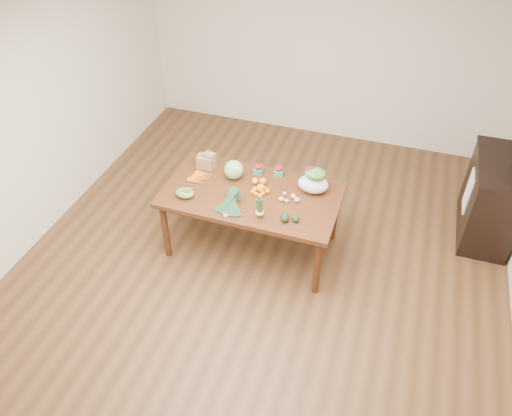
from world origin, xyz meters
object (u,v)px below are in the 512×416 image
(dining_table, at_px, (252,220))
(kale_bunch, at_px, (229,204))
(paper_bag, at_px, (206,160))
(cabbage, at_px, (234,170))
(salad_bag, at_px, (313,181))
(cabinet, at_px, (491,199))
(asparagus_bundle, at_px, (260,207))
(mandarin_cluster, at_px, (260,190))

(dining_table, bearing_deg, kale_bunch, -109.50)
(paper_bag, distance_m, cabbage, 0.37)
(cabbage, height_order, salad_bag, salad_bag)
(cabinet, xyz_separation_m, asparagus_bundle, (-2.21, -1.39, 0.40))
(mandarin_cluster, relative_size, asparagus_bundle, 0.72)
(cabinet, height_order, kale_bunch, cabinet)
(cabbage, bearing_deg, cabinet, 17.96)
(dining_table, xyz_separation_m, mandarin_cluster, (0.08, 0.01, 0.42))
(cabinet, height_order, salad_bag, salad_bag)
(cabinet, relative_size, mandarin_cluster, 5.67)
(paper_bag, xyz_separation_m, mandarin_cluster, (0.70, -0.26, -0.04))
(paper_bag, height_order, salad_bag, salad_bag)
(mandarin_cluster, distance_m, salad_bag, 0.55)
(cabinet, height_order, paper_bag, cabinet)
(cabbage, relative_size, salad_bag, 0.65)
(dining_table, height_order, asparagus_bundle, asparagus_bundle)
(kale_bunch, bearing_deg, paper_bag, 129.95)
(dining_table, height_order, mandarin_cluster, mandarin_cluster)
(asparagus_bundle, bearing_deg, kale_bunch, 177.76)
(cabinet, height_order, asparagus_bundle, asparagus_bundle)
(asparagus_bundle, bearing_deg, mandarin_cluster, 108.28)
(mandarin_cluster, relative_size, salad_bag, 0.58)
(mandarin_cluster, bearing_deg, salad_bag, 22.80)
(asparagus_bundle, bearing_deg, salad_bag, 56.14)
(mandarin_cluster, xyz_separation_m, salad_bag, (0.50, 0.21, 0.08))
(kale_bunch, relative_size, salad_bag, 1.28)
(paper_bag, bearing_deg, dining_table, -24.12)
(paper_bag, xyz_separation_m, salad_bag, (1.20, -0.05, 0.04))
(cabbage, bearing_deg, dining_table, -35.44)
(dining_table, distance_m, salad_bag, 0.80)
(cabbage, bearing_deg, paper_bag, 165.68)
(dining_table, bearing_deg, salad_bag, 21.41)
(dining_table, height_order, salad_bag, salad_bag)
(mandarin_cluster, bearing_deg, cabbage, 153.32)
(salad_bag, bearing_deg, cabinet, 24.36)
(cabinet, distance_m, asparagus_bundle, 2.64)
(cabbage, relative_size, asparagus_bundle, 0.81)
(mandarin_cluster, distance_m, kale_bunch, 0.40)
(kale_bunch, bearing_deg, cabinet, 29.03)
(cabinet, xyz_separation_m, paper_bag, (-3.02, -0.77, 0.36))
(dining_table, bearing_deg, asparagus_bundle, -59.70)
(asparagus_bundle, bearing_deg, paper_bag, 143.18)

